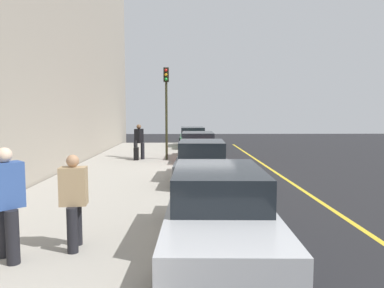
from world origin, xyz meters
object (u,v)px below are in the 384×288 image
(parked_car_green, at_px, (193,138))
(parked_car_charcoal, at_px, (202,162))
(pedestrian_tan_coat, at_px, (74,199))
(pedestrian_black_coat, at_px, (139,141))
(pedestrian_blue_coat, at_px, (6,201))
(parked_car_silver, at_px, (218,210))
(traffic_light_pole, at_px, (166,98))
(rolling_suitcase, at_px, (136,154))
(parked_car_red, at_px, (198,147))

(parked_car_green, height_order, parked_car_charcoal, same)
(pedestrian_tan_coat, relative_size, pedestrian_black_coat, 0.93)
(parked_car_green, relative_size, pedestrian_blue_coat, 2.57)
(parked_car_silver, bearing_deg, pedestrian_black_coat, -165.77)
(parked_car_silver, height_order, traffic_light_pole, traffic_light_pole)
(pedestrian_black_coat, bearing_deg, parked_car_silver, 14.23)
(parked_car_charcoal, bearing_deg, traffic_light_pole, -163.80)
(parked_car_silver, relative_size, rolling_suitcase, 4.87)
(parked_car_green, bearing_deg, traffic_light_pole, -12.01)
(parked_car_silver, relative_size, pedestrian_blue_coat, 2.64)
(parked_car_green, xyz_separation_m, parked_car_silver, (18.42, 0.07, 0.00))
(parked_car_red, height_order, traffic_light_pole, traffic_light_pole)
(pedestrian_black_coat, bearing_deg, rolling_suitcase, -14.17)
(pedestrian_blue_coat, relative_size, traffic_light_pole, 0.40)
(parked_car_silver, bearing_deg, parked_car_red, 179.74)
(parked_car_silver, height_order, pedestrian_tan_coat, pedestrian_tan_coat)
(parked_car_silver, distance_m, pedestrian_black_coat, 12.07)
(parked_car_green, bearing_deg, pedestrian_tan_coat, -7.53)
(parked_car_red, height_order, pedestrian_tan_coat, pedestrian_tan_coat)
(parked_car_red, bearing_deg, pedestrian_black_coat, -87.43)
(rolling_suitcase, bearing_deg, pedestrian_blue_coat, -1.88)
(pedestrian_tan_coat, height_order, rolling_suitcase, pedestrian_tan_coat)
(parked_car_charcoal, xyz_separation_m, pedestrian_black_coat, (-5.47, -2.96, 0.35))
(parked_car_green, distance_m, parked_car_red, 6.59)
(parked_car_charcoal, height_order, pedestrian_black_coat, pedestrian_black_coat)
(pedestrian_blue_coat, bearing_deg, parked_car_green, 169.96)
(pedestrian_black_coat, height_order, pedestrian_blue_coat, pedestrian_blue_coat)
(parked_car_green, xyz_separation_m, rolling_suitcase, (7.10, -2.99, -0.29))
(pedestrian_tan_coat, bearing_deg, parked_car_red, 167.86)
(traffic_light_pole, height_order, rolling_suitcase, traffic_light_pole)
(parked_car_charcoal, bearing_deg, pedestrian_black_coat, -151.58)
(parked_car_charcoal, height_order, rolling_suitcase, parked_car_charcoal)
(traffic_light_pole, distance_m, rolling_suitcase, 3.18)
(pedestrian_tan_coat, bearing_deg, pedestrian_black_coat, -177.94)
(parked_car_charcoal, distance_m, traffic_light_pole, 6.04)
(parked_car_red, distance_m, parked_car_charcoal, 5.60)
(parked_car_silver, xyz_separation_m, traffic_light_pole, (-11.51, -1.54, 2.49))
(parked_car_green, distance_m, pedestrian_blue_coat, 19.40)
(parked_car_silver, bearing_deg, pedestrian_blue_coat, -78.82)
(pedestrian_black_coat, height_order, rolling_suitcase, pedestrian_black_coat)
(parked_car_silver, bearing_deg, rolling_suitcase, -164.85)
(parked_car_charcoal, distance_m, rolling_suitcase, 5.94)
(parked_car_charcoal, bearing_deg, pedestrian_blue_coat, -26.52)
(pedestrian_black_coat, relative_size, traffic_light_pole, 0.39)
(parked_car_silver, distance_m, rolling_suitcase, 11.72)
(pedestrian_black_coat, bearing_deg, traffic_light_pole, 82.69)
(parked_car_silver, relative_size, pedestrian_black_coat, 2.71)
(parked_car_green, height_order, pedestrian_black_coat, pedestrian_black_coat)
(parked_car_red, bearing_deg, traffic_light_pole, -78.72)
(parked_car_green, relative_size, traffic_light_pole, 1.02)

